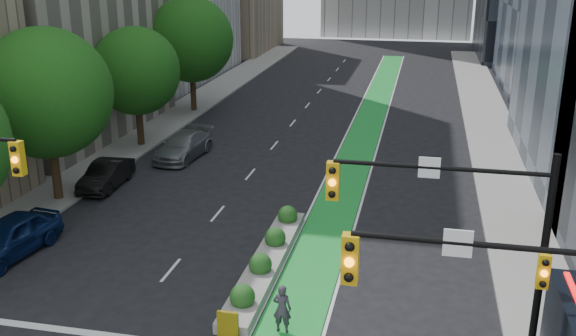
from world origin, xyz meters
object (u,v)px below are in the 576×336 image
at_px(parked_car_left_near, 9,237).
at_px(parked_car_left_far, 183,146).
at_px(median_planter, 267,259).
at_px(parked_car_left_mid, 106,175).
at_px(cyclist, 282,309).

height_order(parked_car_left_near, parked_car_left_far, parked_car_left_near).
xyz_separation_m(median_planter, parked_car_left_near, (-10.70, -1.20, 0.47)).
bearing_deg(parked_car_left_mid, median_planter, -36.43).
bearing_deg(parked_car_left_near, cyclist, -7.30).
bearing_deg(median_planter, cyclist, -69.82).
height_order(parked_car_left_mid, parked_car_left_far, parked_car_left_far).
bearing_deg(median_planter, parked_car_left_near, -173.58).
bearing_deg(cyclist, parked_car_left_far, -57.83).
height_order(median_planter, parked_car_left_far, parked_car_left_far).
relative_size(parked_car_left_near, parked_car_left_mid, 1.14).
bearing_deg(cyclist, median_planter, -67.73).
xyz_separation_m(parked_car_left_mid, parked_car_left_far, (2.14, 5.92, 0.05)).
bearing_deg(parked_car_left_near, parked_car_left_far, 88.67).
xyz_separation_m(cyclist, parked_car_left_far, (-10.17, 17.55, -0.10)).
distance_m(median_planter, parked_car_left_mid, 12.93).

